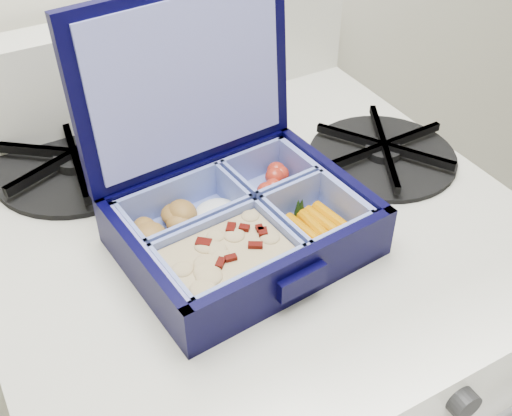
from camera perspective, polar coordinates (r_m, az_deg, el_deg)
bento_box at (r=0.61m, az=-1.14°, el=-1.61°), size 0.24×0.20×0.05m
burner_grate at (r=0.76m, az=11.25°, el=5.12°), size 0.18×0.18×0.02m
burner_grate_rear at (r=0.75m, az=-15.75°, el=4.12°), size 0.24×0.24×0.02m
fork at (r=0.77m, az=-0.31°, el=5.72°), size 0.09×0.19×0.01m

